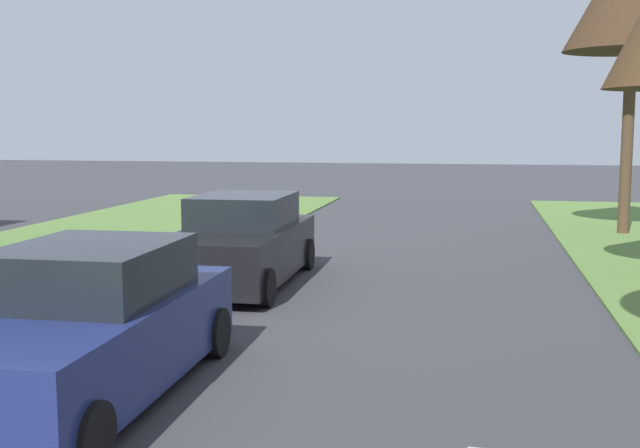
% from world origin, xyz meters
% --- Properties ---
extents(parked_sedan_navy, '(2.01, 4.43, 1.57)m').
position_xyz_m(parked_sedan_navy, '(-2.29, 7.12, 0.72)').
color(parked_sedan_navy, navy).
rests_on(parked_sedan_navy, ground).
extents(parked_sedan_black, '(2.01, 4.43, 1.57)m').
position_xyz_m(parked_sedan_black, '(-2.46, 13.12, 0.72)').
color(parked_sedan_black, black).
rests_on(parked_sedan_black, ground).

